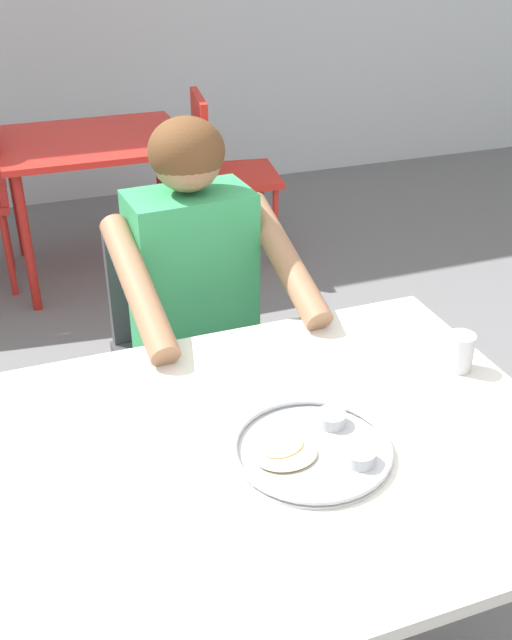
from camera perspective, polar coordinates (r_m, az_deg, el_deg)
The scene contains 7 objects.
table_foreground at distance 1.56m, azimuth 1.33°, elevation -11.64°, with size 1.21×0.94×0.76m.
thali_tray at distance 1.50m, azimuth 4.45°, elevation -9.81°, with size 0.32×0.32×0.03m.
drinking_cup at distance 1.78m, azimuth 15.48°, elevation -2.31°, with size 0.06×0.06×0.09m.
chair_foreground at distance 2.37m, azimuth -5.65°, elevation -1.36°, with size 0.44×0.46×0.85m.
diner_foreground at distance 2.07m, azimuth -4.05°, elevation 1.38°, with size 0.51×0.57×1.24m.
table_background_red at distance 3.83m, azimuth -12.36°, elevation 12.40°, with size 0.91×0.79×0.71m.
chair_red_right at distance 3.96m, azimuth -2.64°, elevation 11.91°, with size 0.48×0.49×0.88m.
Camera 1 is at (-0.39, -1.09, 1.72)m, focal length 41.41 mm.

